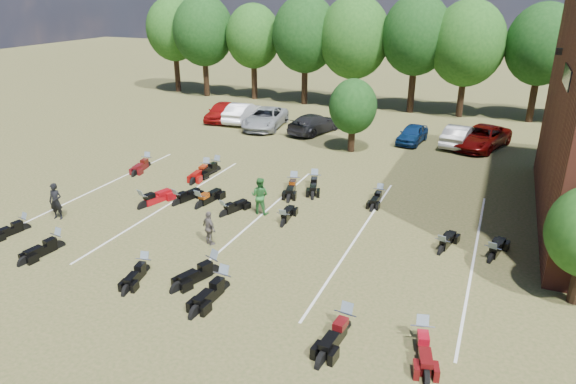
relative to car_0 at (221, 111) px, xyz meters
The scene contains 34 objects.
ground 24.57m from the car_0, 53.50° to the right, with size 160.00×160.00×0.00m, color brown.
car_0 is the anchor object (origin of this frame).
car_1 1.91m from the car_0, ahead, with size 1.70×4.88×1.61m, color silver.
car_2 4.57m from the car_0, 10.39° to the right, with size 2.60×5.64×1.57m, color gray.
car_3 8.65m from the car_0, ahead, with size 2.05×5.04×1.46m, color black.
car_4 16.09m from the car_0, ahead, with size 1.55×3.84×1.31m, color #0B2450.
car_5 19.26m from the car_0, ahead, with size 1.60×4.58×1.51m, color #A2A29D.
car_6 20.72m from the car_0, ahead, with size 2.57×5.57×1.55m, color #530504.
person_black 20.70m from the car_0, 82.47° to the right, with size 0.66×0.43×1.81m, color black.
person_green 19.77m from the car_0, 54.62° to the right, with size 0.91×0.71×1.87m, color #26662A.
person_grey 22.77m from the car_0, 61.39° to the right, with size 0.91×0.38×1.56m, color #554E49.
motorcycle_0 22.18m from the car_0, 84.26° to the right, with size 0.65×2.03×1.13m, color black, non-canonical shape.
motorcycle_1 23.39m from the car_0, 77.52° to the right, with size 0.71×2.23×1.25m, color black, non-canonical shape.
motorcycle_2 25.02m from the car_0, 67.02° to the right, with size 0.67×2.11×1.18m, color black, non-canonical shape.
motorcycle_3 25.24m from the car_0, 60.90° to the right, with size 0.76×2.37×1.32m, color black, non-canonical shape.
motorcycle_4 26.50m from the car_0, 60.01° to the right, with size 0.78×2.45×1.37m, color black, non-canonical shape.
motorcycle_5 29.71m from the car_0, 52.42° to the right, with size 0.79×2.49×1.39m, color black, non-canonical shape.
motorcycle_6 30.97m from the car_0, 48.54° to the right, with size 0.76×2.40×1.34m, color #4B0A0C, non-canonical shape.
motorcycle_7 18.72m from the car_0, 72.32° to the right, with size 0.79×2.49×1.39m, color maroon, non-canonical shape.
motorcycle_8 18.62m from the car_0, 63.55° to the right, with size 0.76×2.37×1.32m, color black, non-canonical shape.
motorcycle_9 18.25m from the car_0, 67.34° to the right, with size 0.70×2.21×1.23m, color black, non-canonical shape.
motorcycle_10 19.79m from the car_0, 59.77° to the right, with size 0.67×2.10×1.17m, color black, non-canonical shape.
motorcycle_11 21.39m from the car_0, 52.39° to the right, with size 0.67×2.10×1.17m, color black, non-canonical shape.
motorcycle_12 26.36m from the car_0, 39.68° to the right, with size 0.68×2.12×1.18m, color black, non-canonical shape.
motorcycle_13 27.86m from the car_0, 36.93° to the right, with size 0.70×2.21×1.23m, color black, non-canonical shape.
motorcycle_14 12.59m from the car_0, 81.68° to the right, with size 0.74×2.32×1.29m, color #500B0E, non-canonical shape.
motorcycle_15 13.52m from the car_0, 64.05° to the right, with size 0.78×2.45×1.37m, color maroon, non-canonical shape.
motorcycle_16 13.05m from the car_0, 61.46° to the right, with size 0.77×2.41×1.34m, color black, non-canonical shape.
motorcycle_17 17.05m from the car_0, 46.60° to the right, with size 0.78×2.46×1.37m, color black, non-canonical shape.
motorcycle_18 17.13m from the car_0, 42.43° to the right, with size 0.78×2.44×1.36m, color black, non-canonical shape.
motorcycle_20 20.41m from the car_0, 36.17° to the right, with size 0.67×2.12×1.18m, color black, non-canonical shape.
tree_line 17.37m from the car_0, 34.24° to the left, with size 56.00×6.00×9.79m.
young_tree_midfield 13.50m from the car_0, 18.59° to the right, with size 3.20×3.20×4.70m.
parking_lines 20.38m from the car_0, 55.27° to the right, with size 20.10×14.00×0.01m.
Camera 1 is at (7.22, -17.29, 10.39)m, focal length 32.00 mm.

